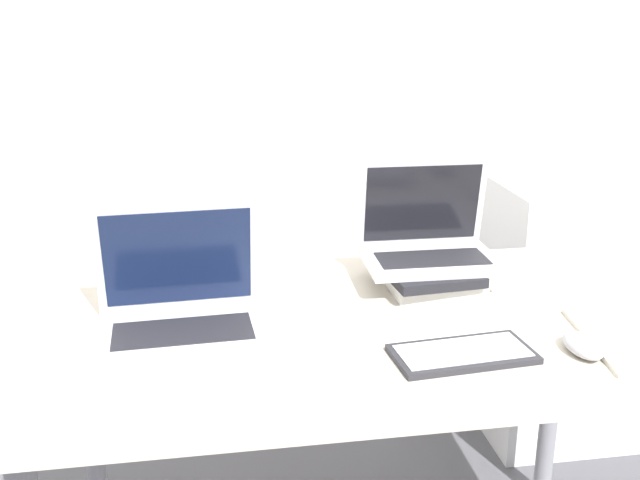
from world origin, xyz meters
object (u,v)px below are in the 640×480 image
at_px(book_stack, 429,274).
at_px(mouse, 583,345).
at_px(laptop_left, 181,306).
at_px(laptop_on_books, 428,240).
at_px(wireless_keyboard, 463,354).
at_px(mini_fridge, 567,305).

relative_size(book_stack, mouse, 2.36).
height_order(book_stack, mouse, book_stack).
distance_m(laptop_left, mouse, 0.78).
xyz_separation_m(laptop_left, laptop_on_books, (0.56, 0.18, 0.05)).
relative_size(laptop_on_books, wireless_keyboard, 1.12).
relative_size(laptop_left, mouse, 3.05).
height_order(mouse, mini_fridge, mini_fridge).
xyz_separation_m(laptop_left, mouse, (0.74, -0.23, -0.03)).
xyz_separation_m(laptop_left, book_stack, (0.56, 0.15, -0.02)).
height_order(laptop_left, laptop_on_books, laptop_on_books).
bearing_deg(book_stack, wireless_keyboard, -96.74).
bearing_deg(mini_fridge, laptop_left, -150.25).
bearing_deg(laptop_left, book_stack, 14.64).
bearing_deg(laptop_on_books, book_stack, -96.71).
xyz_separation_m(mouse, mini_fridge, (0.47, 0.92, -0.34)).
distance_m(book_stack, wireless_keyboard, 0.36).
bearing_deg(laptop_left, laptop_on_books, 17.37).
xyz_separation_m(laptop_left, mini_fridge, (1.21, 0.69, -0.38)).
bearing_deg(mouse, book_stack, 116.54).
relative_size(book_stack, laptop_on_books, 0.86).
relative_size(wireless_keyboard, mouse, 2.44).
relative_size(laptop_left, laptop_on_books, 1.11).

